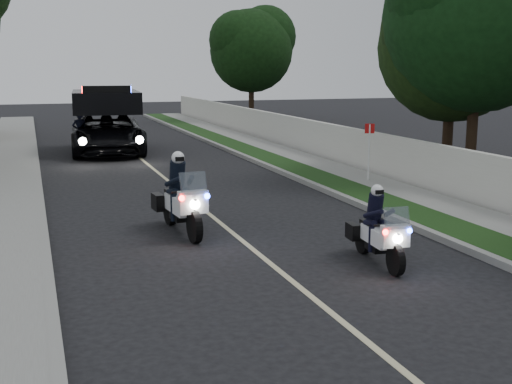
% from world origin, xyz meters
% --- Properties ---
extents(ground, '(120.00, 120.00, 0.00)m').
position_xyz_m(ground, '(0.00, 0.00, 0.00)').
color(ground, black).
rests_on(ground, ground).
extents(curb_right, '(0.20, 60.00, 0.15)m').
position_xyz_m(curb_right, '(4.10, 10.00, 0.07)').
color(curb_right, gray).
rests_on(curb_right, ground).
extents(grass_verge, '(1.20, 60.00, 0.16)m').
position_xyz_m(grass_verge, '(4.80, 10.00, 0.08)').
color(grass_verge, '#193814').
rests_on(grass_verge, ground).
extents(sidewalk_right, '(1.40, 60.00, 0.16)m').
position_xyz_m(sidewalk_right, '(6.10, 10.00, 0.08)').
color(sidewalk_right, gray).
rests_on(sidewalk_right, ground).
extents(property_wall, '(0.22, 60.00, 1.50)m').
position_xyz_m(property_wall, '(7.10, 10.00, 0.75)').
color(property_wall, beige).
rests_on(property_wall, ground).
extents(curb_left, '(0.20, 60.00, 0.15)m').
position_xyz_m(curb_left, '(-4.10, 10.00, 0.07)').
color(curb_left, gray).
rests_on(curb_left, ground).
extents(sidewalk_left, '(2.00, 60.00, 0.16)m').
position_xyz_m(sidewalk_left, '(-5.20, 10.00, 0.08)').
color(sidewalk_left, gray).
rests_on(sidewalk_left, ground).
extents(lane_marking, '(0.12, 50.00, 0.01)m').
position_xyz_m(lane_marking, '(0.00, 10.00, 0.00)').
color(lane_marking, '#BFB78C').
rests_on(lane_marking, ground).
extents(police_moto_left, '(0.96, 2.26, 1.87)m').
position_xyz_m(police_moto_left, '(-1.10, 3.62, 0.00)').
color(police_moto_left, silver).
rests_on(police_moto_left, ground).
extents(police_moto_right, '(0.79, 1.86, 1.54)m').
position_xyz_m(police_moto_right, '(1.97, 0.05, 0.00)').
color(police_moto_right, white).
rests_on(police_moto_right, ground).
extents(police_suv, '(3.50, 6.74, 3.17)m').
position_xyz_m(police_suv, '(-1.06, 18.58, 0.00)').
color(police_suv, black).
rests_on(police_suv, ground).
extents(bicycle, '(0.78, 1.68, 0.85)m').
position_xyz_m(bicycle, '(-2.27, 17.95, 0.00)').
color(bicycle, black).
rests_on(bicycle, ground).
extents(cyclist, '(0.63, 0.45, 1.69)m').
position_xyz_m(cyclist, '(-2.27, 17.95, 0.00)').
color(cyclist, black).
rests_on(cyclist, ground).
extents(sign_post, '(0.40, 0.40, 2.03)m').
position_xyz_m(sign_post, '(6.00, 7.87, 0.00)').
color(sign_post, '#A70B1C').
rests_on(sign_post, ground).
extents(tree_right_b, '(8.09, 8.09, 10.39)m').
position_xyz_m(tree_right_b, '(9.72, 7.65, 0.00)').
color(tree_right_b, '#123613').
rests_on(tree_right_b, ground).
extents(tree_right_c, '(5.15, 5.15, 8.52)m').
position_xyz_m(tree_right_c, '(9.62, 8.85, 0.00)').
color(tree_right_c, '#1A3310').
rests_on(tree_right_c, ground).
extents(tree_right_e, '(5.59, 5.59, 9.27)m').
position_xyz_m(tree_right_e, '(10.11, 32.02, 0.00)').
color(tree_right_e, black).
rests_on(tree_right_e, ground).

